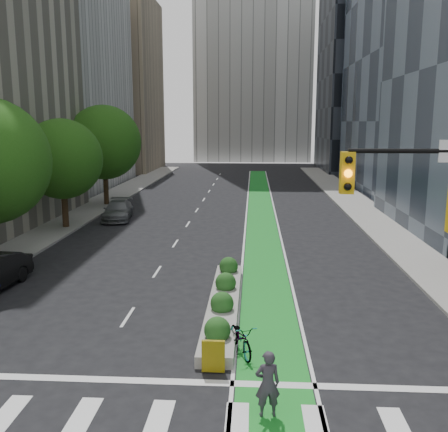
# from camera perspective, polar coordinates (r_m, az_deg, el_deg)

# --- Properties ---
(ground) EXTENTS (160.00, 160.00, 0.00)m
(ground) POSITION_cam_1_polar(r_m,az_deg,el_deg) (14.48, -6.90, -20.62)
(ground) COLOR black
(ground) RESTS_ON ground
(sidewalk_left) EXTENTS (3.60, 90.00, 0.15)m
(sidewalk_left) POSITION_cam_1_polar(r_m,az_deg,el_deg) (40.45, -17.15, -0.36)
(sidewalk_left) COLOR gray
(sidewalk_left) RESTS_ON ground
(sidewalk_right) EXTENTS (3.60, 90.00, 0.15)m
(sidewalk_right) POSITION_cam_1_polar(r_m,az_deg,el_deg) (39.05, 17.33, -0.75)
(sidewalk_right) COLOR gray
(sidewalk_right) RESTS_ON ground
(bike_lane_paint) EXTENTS (2.20, 70.00, 0.01)m
(bike_lane_paint) POSITION_cam_1_polar(r_m,az_deg,el_deg) (42.82, 4.21, 0.59)
(bike_lane_paint) COLOR #188825
(bike_lane_paint) RESTS_ON ground
(building_tan_far) EXTENTS (14.00, 16.00, 26.00)m
(building_tan_far) POSITION_cam_1_polar(r_m,az_deg,el_deg) (81.47, -12.94, 14.32)
(building_tan_far) COLOR tan
(building_tan_far) RESTS_ON ground
(building_dark_end) EXTENTS (14.00, 18.00, 28.00)m
(building_dark_end) POSITION_cam_1_polar(r_m,az_deg,el_deg) (82.33, 16.32, 14.82)
(building_dark_end) COLOR black
(building_dark_end) RESTS_ON ground
(tree_midfar) EXTENTS (5.60, 5.60, 7.76)m
(tree_midfar) POSITION_cam_1_polar(r_m,az_deg,el_deg) (36.76, -18.02, 6.20)
(tree_midfar) COLOR black
(tree_midfar) RESTS_ON ground
(tree_far) EXTENTS (6.60, 6.60, 9.00)m
(tree_far) POSITION_cam_1_polar(r_m,az_deg,el_deg) (46.16, -13.56, 8.17)
(tree_far) COLOR black
(tree_far) RESTS_ON ground
(median_planter) EXTENTS (1.20, 10.26, 1.10)m
(median_planter) POSITION_cam_1_polar(r_m,az_deg,el_deg) (20.51, -0.04, -9.65)
(median_planter) COLOR gray
(median_planter) RESTS_ON ground
(bicycle) EXTENTS (1.36, 2.14, 1.06)m
(bicycle) POSITION_cam_1_polar(r_m,az_deg,el_deg) (16.88, 1.95, -13.71)
(bicycle) COLOR gray
(bicycle) RESTS_ON ground
(cyclist) EXTENTS (0.72, 0.54, 1.80)m
(cyclist) POSITION_cam_1_polar(r_m,az_deg,el_deg) (13.53, 5.00, -18.56)
(cyclist) COLOR #352F39
(cyclist) RESTS_ON ground
(parked_car_left_far) EXTENTS (2.66, 5.23, 1.45)m
(parked_car_left_far) POSITION_cam_1_polar(r_m,az_deg,el_deg) (39.68, -12.04, 0.64)
(parked_car_left_far) COLOR slate
(parked_car_left_far) RESTS_ON ground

